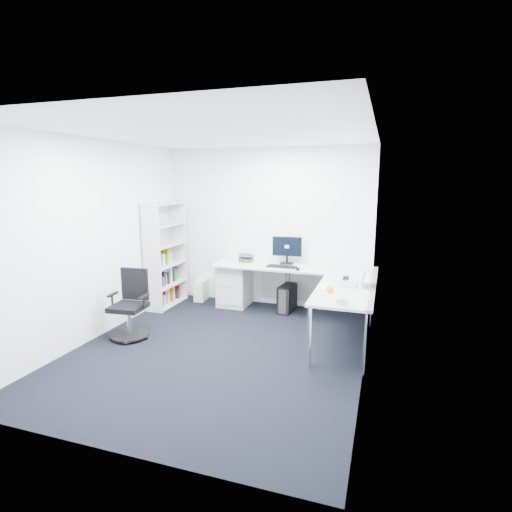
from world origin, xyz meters
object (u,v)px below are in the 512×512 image
(l_desk, at_px, (287,295))
(task_chair, at_px, (128,305))
(monitor, at_px, (287,250))
(laptop, at_px, (348,276))
(bookshelf, at_px, (165,255))

(l_desk, height_order, task_chair, task_chair)
(l_desk, height_order, monitor, monitor)
(l_desk, bearing_deg, laptop, -29.32)
(l_desk, relative_size, monitor, 5.40)
(l_desk, xyz_separation_m, task_chair, (-1.89, -1.44, 0.09))
(bookshelf, relative_size, task_chair, 1.88)
(task_chair, height_order, laptop, laptop)
(monitor, bearing_deg, bookshelf, -171.80)
(bookshelf, distance_m, task_chair, 1.57)
(monitor, xyz_separation_m, laptop, (1.10, -1.06, -0.11))
(bookshelf, relative_size, monitor, 3.63)
(bookshelf, height_order, monitor, bookshelf)
(bookshelf, bearing_deg, l_desk, -1.32)
(monitor, height_order, laptop, monitor)
(bookshelf, bearing_deg, monitor, 13.06)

